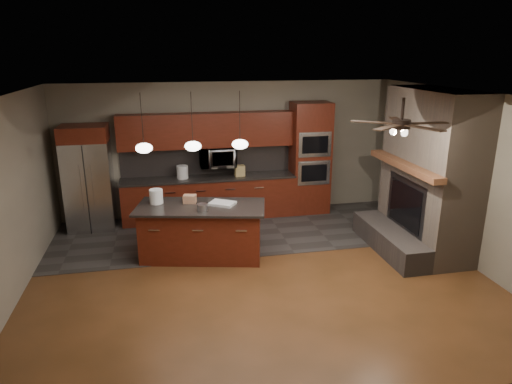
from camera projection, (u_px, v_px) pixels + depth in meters
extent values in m
plane|color=brown|center=(258.00, 274.00, 7.25)|extent=(7.00, 7.00, 0.00)
cube|color=white|center=(258.00, 95.00, 6.42)|extent=(7.00, 6.00, 0.02)
cube|color=gray|center=(229.00, 149.00, 9.64)|extent=(7.00, 0.02, 2.80)
cube|color=gray|center=(466.00, 177.00, 7.51)|extent=(0.02, 6.00, 2.80)
cube|color=gray|center=(5.00, 205.00, 6.16)|extent=(0.02, 6.00, 2.80)
cube|color=#322F2D|center=(239.00, 231.00, 8.93)|extent=(7.00, 2.40, 0.01)
cube|color=#766454|center=(430.00, 172.00, 7.81)|extent=(0.80, 2.00, 2.80)
cube|color=#443D38|center=(389.00, 240.00, 8.04)|extent=(0.50, 2.00, 0.40)
cube|color=#2D2D30|center=(407.00, 206.00, 7.91)|extent=(0.05, 1.20, 0.95)
cube|color=black|center=(405.00, 206.00, 7.90)|extent=(0.02, 1.00, 0.75)
cube|color=brown|center=(404.00, 165.00, 7.67)|extent=(0.22, 2.10, 0.10)
cube|color=#5C1C11|center=(209.00, 198.00, 9.56)|extent=(3.55, 0.60, 0.86)
cube|color=black|center=(209.00, 178.00, 9.42)|extent=(3.59, 0.64, 0.04)
cube|color=black|center=(207.00, 160.00, 9.59)|extent=(3.55, 0.03, 0.60)
cube|color=#5C1C11|center=(207.00, 130.00, 9.25)|extent=(3.55, 0.35, 0.70)
cube|color=#5C1C11|center=(310.00, 158.00, 9.75)|extent=(0.80, 0.60, 2.38)
cube|color=silver|center=(314.00, 173.00, 9.54)|extent=(0.70, 0.03, 0.52)
cube|color=black|center=(314.00, 173.00, 9.52)|extent=(0.55, 0.02, 0.35)
cube|color=silver|center=(315.00, 145.00, 9.36)|extent=(0.70, 0.03, 0.52)
cube|color=black|center=(315.00, 145.00, 9.34)|extent=(0.55, 0.02, 0.35)
imported|color=silver|center=(218.00, 157.00, 9.39)|extent=(0.73, 0.41, 0.50)
cube|color=silver|center=(89.00, 186.00, 8.90)|extent=(0.88, 0.72, 1.75)
cube|color=#2D2D30|center=(87.00, 191.00, 8.56)|extent=(0.02, 0.02, 1.73)
cube|color=silver|center=(81.00, 189.00, 8.51)|extent=(0.03, 0.03, 0.88)
cube|color=silver|center=(92.00, 188.00, 8.55)|extent=(0.03, 0.03, 0.88)
cube|color=#5C1C11|center=(83.00, 133.00, 8.59)|extent=(0.88, 0.72, 0.30)
cube|color=#5C1C11|center=(202.00, 233.00, 7.73)|extent=(2.11, 1.24, 0.88)
cube|color=black|center=(201.00, 207.00, 7.60)|extent=(2.29, 1.42, 0.04)
cylinder|color=white|center=(156.00, 196.00, 7.69)|extent=(0.24, 0.24, 0.24)
cylinder|color=#A0A0A4|center=(202.00, 208.00, 7.34)|extent=(0.22, 0.22, 0.11)
cube|color=silver|center=(222.00, 203.00, 7.66)|extent=(0.50, 0.46, 0.04)
cube|color=#A97657|center=(190.00, 199.00, 7.74)|extent=(0.24, 0.20, 0.14)
cylinder|color=silver|center=(182.00, 172.00, 9.28)|extent=(0.30, 0.30, 0.27)
cube|color=tan|center=(240.00, 171.00, 9.46)|extent=(0.21, 0.17, 0.22)
cylinder|color=black|center=(142.00, 119.00, 6.87)|extent=(0.01, 0.01, 0.78)
ellipsoid|color=white|center=(144.00, 148.00, 7.01)|extent=(0.26, 0.26, 0.16)
cylinder|color=black|center=(192.00, 117.00, 7.02)|extent=(0.01, 0.01, 0.78)
ellipsoid|color=white|center=(193.00, 146.00, 7.15)|extent=(0.26, 0.26, 0.16)
cylinder|color=black|center=(240.00, 116.00, 7.16)|extent=(0.01, 0.01, 0.78)
ellipsoid|color=white|center=(240.00, 144.00, 7.30)|extent=(0.26, 0.26, 0.16)
cylinder|color=black|center=(403.00, 109.00, 6.07)|extent=(0.04, 0.04, 0.30)
cylinder|color=black|center=(401.00, 124.00, 6.12)|extent=(0.24, 0.24, 0.12)
cube|color=black|center=(427.00, 123.00, 6.20)|extent=(0.60, 0.12, 0.01)
cube|color=black|center=(396.00, 120.00, 6.49)|extent=(0.30, 0.61, 0.01)
cube|color=black|center=(373.00, 122.00, 6.27)|extent=(0.56, 0.45, 0.01)
cube|color=black|center=(388.00, 127.00, 5.86)|extent=(0.56, 0.45, 0.01)
cube|color=black|center=(424.00, 128.00, 5.81)|extent=(0.30, 0.61, 0.01)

